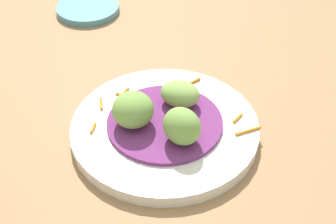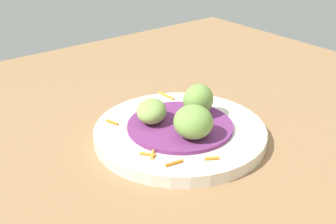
% 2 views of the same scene
% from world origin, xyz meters
% --- Properties ---
extents(table_surface, '(1.10, 1.10, 0.02)m').
position_xyz_m(table_surface, '(0.00, 0.00, 0.01)').
color(table_surface, '#936D47').
rests_on(table_surface, ground).
extents(main_plate, '(0.25, 0.25, 0.02)m').
position_xyz_m(main_plate, '(0.01, 0.05, 0.03)').
color(main_plate, silver).
rests_on(main_plate, table_surface).
extents(cabbage_bed, '(0.15, 0.15, 0.01)m').
position_xyz_m(cabbage_bed, '(0.01, 0.05, 0.04)').
color(cabbage_bed, '#702D6B').
rests_on(cabbage_bed, main_plate).
extents(carrot_garnish, '(0.14, 0.22, 0.00)m').
position_xyz_m(carrot_garnish, '(-0.02, 0.06, 0.04)').
color(carrot_garnish, orange).
rests_on(carrot_garnish, main_plate).
extents(guac_scoop_left, '(0.07, 0.07, 0.05)m').
position_xyz_m(guac_scoop_left, '(-0.00, 0.01, 0.07)').
color(guac_scoop_left, '#759E47').
rests_on(guac_scoop_left, cabbage_bed).
extents(guac_scoop_center, '(0.06, 0.06, 0.05)m').
position_xyz_m(guac_scoop_center, '(0.05, 0.06, 0.07)').
color(guac_scoop_center, '#759E47').
rests_on(guac_scoop_center, cabbage_bed).
extents(guac_scoop_right, '(0.07, 0.07, 0.03)m').
position_xyz_m(guac_scoop_right, '(-0.02, 0.08, 0.06)').
color(guac_scoop_right, '#84A851').
rests_on(guac_scoop_right, cabbage_bed).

